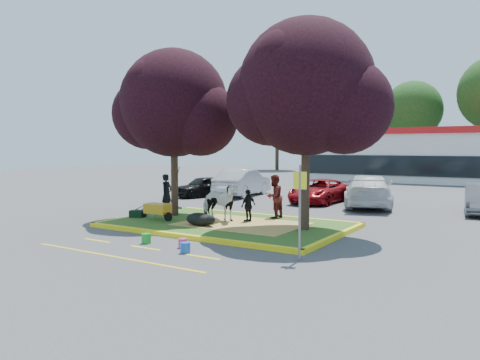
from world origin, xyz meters
The scene contains 31 objects.
ground centered at (0.00, 0.00, 0.00)m, with size 90.00×90.00×0.00m, color #424244.
median_island centered at (0.00, 0.00, 0.07)m, with size 8.00×5.00×0.15m, color #2D531A.
curb_near centered at (0.00, -2.58, 0.07)m, with size 8.30×0.16×0.15m, color yellow.
curb_far centered at (0.00, 2.58, 0.07)m, with size 8.30×0.16×0.15m, color yellow.
curb_left centered at (-4.08, 0.00, 0.07)m, with size 0.16×5.30×0.15m, color yellow.
curb_right centered at (4.08, 0.00, 0.07)m, with size 0.16×5.30×0.15m, color yellow.
straw_bedding centered at (0.60, 0.00, 0.15)m, with size 4.20×3.00×0.01m, color tan.
tree_purple_left centered at (-2.78, 0.38, 4.36)m, with size 5.06×4.20×6.51m.
tree_purple_right centered at (2.92, 0.18, 4.56)m, with size 5.30×4.40×6.82m.
fire_lane_stripe_a centered at (-2.00, -4.20, 0.00)m, with size 1.10×0.12×0.01m, color yellow.
fire_lane_stripe_b centered at (0.00, -4.20, 0.00)m, with size 1.10×0.12×0.01m, color yellow.
fire_lane_stripe_c centered at (2.00, -4.20, 0.00)m, with size 1.10×0.12×0.01m, color yellow.
fire_lane_long centered at (0.00, -5.40, 0.00)m, with size 6.00×0.10×0.01m, color yellow.
retail_building centered at (2.00, 27.98, 2.25)m, with size 20.40×8.40×4.40m.
treeline centered at (1.23, 37.61, 7.73)m, with size 46.58×7.80×14.63m.
cow centered at (-0.50, 0.07, 0.85)m, with size 0.75×1.65×1.39m, color white.
calf centered at (-0.44, -1.10, 0.38)m, with size 1.05×0.59×0.45m, color black.
handler centered at (-3.70, 0.96, 0.94)m, with size 0.58×0.38×1.58m, color black.
visitor_a centered at (0.88, 1.85, 0.98)m, with size 0.80×0.63×1.65m, color #491514.
visitor_b centered at (0.52, 0.54, 0.74)m, with size 0.69×0.29×1.18m, color black.
wheelbarrow centered at (-2.51, -0.91, 0.58)m, with size 1.65×0.61×0.62m.
gear_bag_dark centered at (-3.70, -0.68, 0.28)m, with size 0.52×0.28×0.26m, color black.
gear_bag_green centered at (-3.70, -0.80, 0.28)m, with size 0.50×0.31×0.27m, color black.
sign_post centered at (4.30, -3.23, 1.48)m, with size 0.34×0.09×2.40m.
bucket_green centered at (-0.43, -3.72, 0.15)m, with size 0.28×0.28×0.30m, color #169225.
bucket_pink centered at (0.87, -3.61, 0.13)m, with size 0.25×0.25×0.27m, color #E2326E.
bucket_blue centered at (1.34, -4.09, 0.14)m, with size 0.27×0.27×0.29m, color blue.
car_black centered at (-6.85, 7.69, 0.60)m, with size 1.41×3.51×1.20m, color black.
car_silver centered at (-5.16, 9.29, 0.79)m, with size 1.66×4.77×1.57m, color #ACAEB4.
car_red centered at (-0.05, 8.53, 0.61)m, with size 2.01×4.36×1.21m, color maroon.
car_white centered at (2.53, 8.25, 0.76)m, with size 2.14×5.26×1.53m, color silver.
Camera 1 is at (9.19, -13.77, 2.84)m, focal length 35.00 mm.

